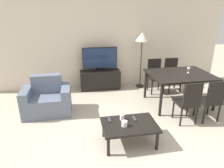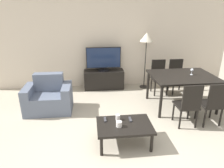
{
  "view_description": "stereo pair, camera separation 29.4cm",
  "coord_description": "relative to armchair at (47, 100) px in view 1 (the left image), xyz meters",
  "views": [
    {
      "loc": [
        -0.77,
        -2.27,
        2.17
      ],
      "look_at": [
        -0.05,
        1.63,
        0.65
      ],
      "focal_mm": 32.0,
      "sensor_mm": 36.0,
      "label": 1
    },
    {
      "loc": [
        -0.48,
        -2.31,
        2.17
      ],
      "look_at": [
        -0.05,
        1.63,
        0.65
      ],
      "focal_mm": 32.0,
      "sensor_mm": 36.0,
      "label": 2
    }
  ],
  "objects": [
    {
      "name": "armchair",
      "position": [
        0.0,
        0.0,
        0.0
      ],
      "size": [
        1.0,
        0.67,
        0.81
      ],
      "color": "slate",
      "rests_on": "ground_plane"
    },
    {
      "name": "wine_glass_left",
      "position": [
        3.2,
        -0.1,
        0.56
      ],
      "size": [
        0.07,
        0.07,
        0.15
      ],
      "color": "silver",
      "rests_on": "dining_table"
    },
    {
      "name": "floor_lamp",
      "position": [
        2.47,
        1.13,
        1.07
      ],
      "size": [
        0.37,
        0.37,
        1.56
      ],
      "color": "black",
      "rests_on": "ground_plane"
    },
    {
      "name": "dining_chair_near_right",
      "position": [
        3.24,
        -0.97,
        0.19
      ],
      "size": [
        0.4,
        0.4,
        0.89
      ],
      "color": "black",
      "rests_on": "ground_plane"
    },
    {
      "name": "ground_plane",
      "position": [
        1.44,
        -1.84,
        -0.3
      ],
      "size": [
        18.0,
        18.0,
        0.0
      ],
      "primitive_type": "plane",
      "color": "#B2A893"
    },
    {
      "name": "dining_chair_near",
      "position": [
        2.75,
        -0.97,
        0.19
      ],
      "size": [
        0.4,
        0.4,
        0.89
      ],
      "color": "black",
      "rests_on": "ground_plane"
    },
    {
      "name": "dining_table",
      "position": [
        2.99,
        -0.12,
        0.39
      ],
      "size": [
        1.4,
        1.07,
        0.76
      ],
      "color": "black",
      "rests_on": "ground_plane"
    },
    {
      "name": "tv_stand",
      "position": [
        1.31,
        1.18,
        -0.03
      ],
      "size": [
        1.1,
        0.4,
        0.53
      ],
      "color": "black",
      "rests_on": "ground_plane"
    },
    {
      "name": "coffee_table",
      "position": [
        1.47,
        -1.36,
        0.03
      ],
      "size": [
        0.91,
        0.62,
        0.37
      ],
      "color": "black",
      "rests_on": "ground_plane"
    },
    {
      "name": "remote_primary",
      "position": [
        1.59,
        -1.23,
        0.09
      ],
      "size": [
        0.04,
        0.15,
        0.02
      ],
      "color": "#38383D",
      "rests_on": "coffee_table"
    },
    {
      "name": "tv",
      "position": [
        1.31,
        1.18,
        0.56
      ],
      "size": [
        0.94,
        0.32,
        0.65
      ],
      "color": "black",
      "rests_on": "tv_stand"
    },
    {
      "name": "cup_colored_far",
      "position": [
        1.38,
        -1.21,
        0.13
      ],
      "size": [
        0.08,
        0.08,
        0.1
      ],
      "color": "white",
      "rests_on": "coffee_table"
    },
    {
      "name": "cup_white_near",
      "position": [
        1.37,
        -1.41,
        0.12
      ],
      "size": [
        0.09,
        0.09,
        0.09
      ],
      "color": "white",
      "rests_on": "coffee_table"
    },
    {
      "name": "dining_chair_far",
      "position": [
        3.24,
        0.73,
        0.19
      ],
      "size": [
        0.4,
        0.4,
        0.89
      ],
      "color": "black",
      "rests_on": "ground_plane"
    },
    {
      "name": "dining_chair_far_left",
      "position": [
        2.75,
        0.73,
        0.19
      ],
      "size": [
        0.4,
        0.4,
        0.89
      ],
      "color": "black",
      "rests_on": "ground_plane"
    },
    {
      "name": "wall_back",
      "position": [
        1.44,
        1.45,
        1.05
      ],
      "size": [
        7.05,
        0.06,
        2.7
      ],
      "color": "beige",
      "rests_on": "ground_plane"
    },
    {
      "name": "remote_secondary",
      "position": [
        1.16,
        -1.19,
        0.09
      ],
      "size": [
        0.04,
        0.15,
        0.02
      ],
      "color": "#38383D",
      "rests_on": "coffee_table"
    }
  ]
}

